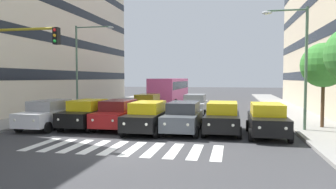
{
  "coord_description": "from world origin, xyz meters",
  "views": [
    {
      "loc": [
        -4.63,
        12.67,
        3.07
      ],
      "look_at": [
        -1.14,
        -4.04,
        2.15
      ],
      "focal_mm": 33.06,
      "sensor_mm": 36.0,
      "label": 1
    }
  ],
  "objects_px": {
    "car_4": "(118,114)",
    "car_row2_0": "(147,104)",
    "car_0": "(267,120)",
    "bus_behind_traffic": "(170,89)",
    "street_lamp_left": "(299,55)",
    "car_1": "(222,117)",
    "car_5": "(87,114)",
    "car_row2_1": "(195,105)",
    "car_2": "(183,117)",
    "street_tree_1": "(324,65)",
    "car_6": "(48,114)",
    "car_3": "(147,117)",
    "street_lamp_right": "(83,59)"
  },
  "relations": [
    {
      "from": "car_0",
      "to": "car_2",
      "type": "height_order",
      "value": "same"
    },
    {
      "from": "car_2",
      "to": "street_tree_1",
      "type": "bearing_deg",
      "value": -161.09
    },
    {
      "from": "car_3",
      "to": "car_2",
      "type": "bearing_deg",
      "value": -171.0
    },
    {
      "from": "car_0",
      "to": "car_6",
      "type": "distance_m",
      "value": 12.71
    },
    {
      "from": "car_6",
      "to": "bus_behind_traffic",
      "type": "distance_m",
      "value": 17.38
    },
    {
      "from": "car_row2_1",
      "to": "street_lamp_left",
      "type": "relative_size",
      "value": 0.65
    },
    {
      "from": "car_3",
      "to": "street_lamp_left",
      "type": "relative_size",
      "value": 0.65
    },
    {
      "from": "car_0",
      "to": "car_row2_0",
      "type": "distance_m",
      "value": 11.76
    },
    {
      "from": "car_row2_1",
      "to": "car_1",
      "type": "bearing_deg",
      "value": 107.28
    },
    {
      "from": "car_row2_1",
      "to": "street_lamp_right",
      "type": "height_order",
      "value": "street_lamp_right"
    },
    {
      "from": "car_2",
      "to": "bus_behind_traffic",
      "type": "relative_size",
      "value": 0.42
    },
    {
      "from": "car_1",
      "to": "car_row2_0",
      "type": "distance_m",
      "value": 9.81
    },
    {
      "from": "car_5",
      "to": "car_row2_1",
      "type": "xyz_separation_m",
      "value": [
        -5.71,
        -7.82,
        0.0
      ]
    },
    {
      "from": "car_4",
      "to": "car_row2_0",
      "type": "xyz_separation_m",
      "value": [
        0.16,
        -7.1,
        0.0
      ]
    },
    {
      "from": "car_4",
      "to": "bus_behind_traffic",
      "type": "relative_size",
      "value": 0.42
    },
    {
      "from": "car_0",
      "to": "car_1",
      "type": "xyz_separation_m",
      "value": [
        2.34,
        -0.43,
        0.0
      ]
    },
    {
      "from": "car_3",
      "to": "street_lamp_right",
      "type": "distance_m",
      "value": 11.98
    },
    {
      "from": "bus_behind_traffic",
      "to": "car_2",
      "type": "bearing_deg",
      "value": 103.88
    },
    {
      "from": "bus_behind_traffic",
      "to": "street_lamp_left",
      "type": "relative_size",
      "value": 1.53
    },
    {
      "from": "car_2",
      "to": "street_lamp_right",
      "type": "xyz_separation_m",
      "value": [
        10.0,
        -7.73,
        3.84
      ]
    },
    {
      "from": "car_2",
      "to": "car_6",
      "type": "bearing_deg",
      "value": 1.71
    },
    {
      "from": "car_0",
      "to": "car_row2_0",
      "type": "xyz_separation_m",
      "value": [
        8.74,
        -7.86,
        0.0
      ]
    },
    {
      "from": "car_1",
      "to": "car_5",
      "type": "distance_m",
      "value": 8.19
    },
    {
      "from": "car_5",
      "to": "street_tree_1",
      "type": "distance_m",
      "value": 14.45
    },
    {
      "from": "car_1",
      "to": "street_lamp_left",
      "type": "relative_size",
      "value": 0.65
    },
    {
      "from": "car_5",
      "to": "car_row2_0",
      "type": "bearing_deg",
      "value": -103.77
    },
    {
      "from": "car_2",
      "to": "car_4",
      "type": "relative_size",
      "value": 1.0
    },
    {
      "from": "car_3",
      "to": "street_lamp_left",
      "type": "height_order",
      "value": "street_lamp_left"
    },
    {
      "from": "car_6",
      "to": "car_row2_1",
      "type": "height_order",
      "value": "same"
    },
    {
      "from": "car_5",
      "to": "car_1",
      "type": "bearing_deg",
      "value": 178.93
    },
    {
      "from": "street_tree_1",
      "to": "car_6",
      "type": "bearing_deg",
      "value": 10.38
    },
    {
      "from": "car_0",
      "to": "car_5",
      "type": "relative_size",
      "value": 1.0
    },
    {
      "from": "car_2",
      "to": "car_row2_1",
      "type": "height_order",
      "value": "same"
    },
    {
      "from": "car_4",
      "to": "street_tree_1",
      "type": "xyz_separation_m",
      "value": [
        -12.02,
        -2.12,
        2.93
      ]
    },
    {
      "from": "car_6",
      "to": "car_row2_1",
      "type": "xyz_separation_m",
      "value": [
        -7.89,
        -8.48,
        0.0
      ]
    },
    {
      "from": "car_6",
      "to": "street_lamp_left",
      "type": "height_order",
      "value": "street_lamp_left"
    },
    {
      "from": "car_4",
      "to": "car_5",
      "type": "distance_m",
      "value": 1.95
    },
    {
      "from": "car_row2_1",
      "to": "street_lamp_left",
      "type": "bearing_deg",
      "value": 134.66
    },
    {
      "from": "car_0",
      "to": "bus_behind_traffic",
      "type": "height_order",
      "value": "bus_behind_traffic"
    },
    {
      "from": "car_3",
      "to": "street_lamp_left",
      "type": "bearing_deg",
      "value": -167.49
    },
    {
      "from": "street_lamp_left",
      "to": "street_lamp_right",
      "type": "bearing_deg",
      "value": -20.85
    },
    {
      "from": "street_lamp_left",
      "to": "bus_behind_traffic",
      "type": "bearing_deg",
      "value": -55.42
    },
    {
      "from": "car_3",
      "to": "car_1",
      "type": "bearing_deg",
      "value": -172.01
    },
    {
      "from": "car_4",
      "to": "car_5",
      "type": "height_order",
      "value": "same"
    },
    {
      "from": "car_3",
      "to": "car_row2_0",
      "type": "height_order",
      "value": "same"
    },
    {
      "from": "car_1",
      "to": "car_2",
      "type": "height_order",
      "value": "same"
    },
    {
      "from": "car_2",
      "to": "car_row2_1",
      "type": "xyz_separation_m",
      "value": [
        0.33,
        -8.23,
        0.0
      ]
    },
    {
      "from": "car_4",
      "to": "car_2",
      "type": "bearing_deg",
      "value": 171.85
    },
    {
      "from": "car_3",
      "to": "car_5",
      "type": "xyz_separation_m",
      "value": [
        4.05,
        -0.73,
        0.0
      ]
    },
    {
      "from": "street_lamp_left",
      "to": "street_tree_1",
      "type": "distance_m",
      "value": 2.07
    }
  ]
}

